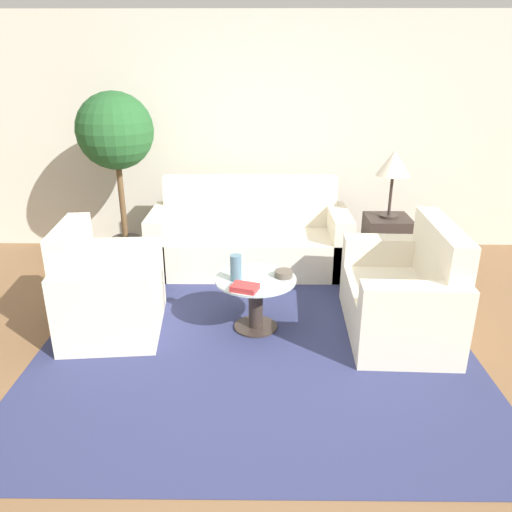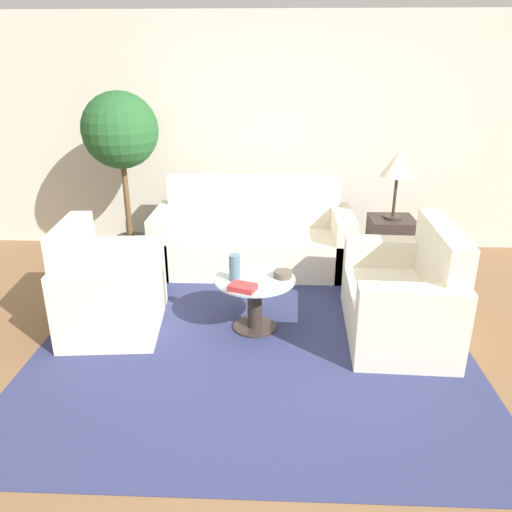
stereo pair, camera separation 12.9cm
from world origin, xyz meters
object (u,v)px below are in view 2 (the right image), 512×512
Objects in this scene: coffee_table at (255,296)px; table_lamp at (398,166)px; vase at (235,268)px; bowl at (283,274)px; potted_plant at (121,138)px; sofa_main at (253,240)px; armchair at (105,293)px; loveseat at (406,300)px; book_stack at (243,287)px.

coffee_table is 0.97× the size of table_lamp.
vase is 1.44× the size of bowl.
potted_plant is 2.33m from bowl.
coffee_table is (0.08, -1.36, -0.01)m from sofa_main.
armchair is 1.11m from vase.
potted_plant is at bearing 131.12° from vase.
armchair is at bearing -88.11° from loveseat.
armchair is 2.46m from loveseat.
table_lamp is at bearing 42.53° from coffee_table.
sofa_main is 9.60× the size of vase.
loveseat is 1.83× the size of table_lamp.
bowl is at bearing 10.56° from vase.
bowl is (1.65, -1.38, -0.88)m from potted_plant.
coffee_table is (-1.22, 0.03, -0.01)m from loveseat.
book_stack is (0.08, -0.19, -0.08)m from vase.
coffee_table is at bearing -89.20° from loveseat.
book_stack is (-0.08, -0.23, 0.18)m from coffee_table.
vase is 0.22m from book_stack.
vase reaches higher than book_stack.
armchair reaches higher than bowl.
book_stack is at bearing -79.28° from loveseat.
loveseat is 3.20m from potted_plant.
sofa_main is 3.12× the size of coffee_table.
bowl reaches higher than coffee_table.
book_stack is at bearing -50.66° from potted_plant.
loveseat reaches higher than book_stack.
loveseat is at bearing -3.72° from bowl.
vase is at bearing -139.73° from table_lamp.
book_stack is at bearing -134.37° from table_lamp.
table_lamp is 2.79m from potted_plant.
table_lamp is 4.58× the size of bowl.
loveseat is at bearing -95.59° from armchair.
sofa_main reaches higher than armchair.
coffee_table is at bearing -94.51° from armchair.
coffee_table is at bearing -44.77° from potted_plant.
armchair is (-1.16, -1.37, 0.00)m from sofa_main.
book_stack is at bearing -109.94° from coffee_table.
armchair is 1.46× the size of table_lamp.
potted_plant is (-2.65, 1.45, 1.06)m from loveseat.
bowl is at bearing 59.21° from book_stack.
table_lamp is at bearing 40.27° from vase.
vase is at bearing -166.26° from coffee_table.
potted_plant is 12.26× the size of bowl.
armchair is at bearing -154.12° from table_lamp.
sofa_main reaches higher than vase.
book_stack is at bearing -67.92° from vase.
armchair reaches higher than coffee_table.
table_lamp reaches higher than loveseat.
table_lamp is (2.59, 1.26, 0.83)m from armchair.
sofa_main is 1.37m from bowl.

